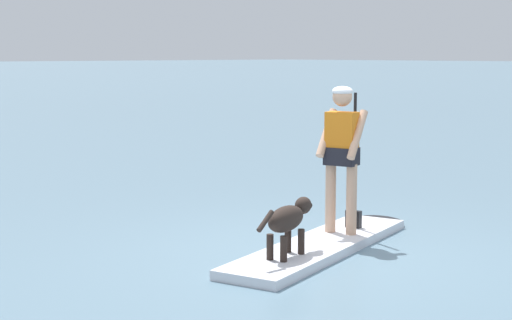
% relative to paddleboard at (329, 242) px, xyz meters
% --- Properties ---
extents(ground_plane, '(400.00, 400.00, 0.00)m').
position_rel_paddleboard_xyz_m(ground_plane, '(-0.22, -0.06, -0.05)').
color(ground_plane, slate).
extents(paddleboard, '(3.49, 1.58, 0.10)m').
position_rel_paddleboard_xyz_m(paddleboard, '(0.00, 0.00, 0.00)').
color(paddleboard, silver).
rests_on(paddleboard, ground_plane).
extents(person_paddler, '(0.66, 0.56, 1.66)m').
position_rel_paddleboard_xyz_m(person_paddler, '(0.30, 0.08, 1.01)').
color(person_paddler, tan).
rests_on(person_paddler, paddleboard).
extents(dog, '(1.05, 0.39, 0.55)m').
position_rel_paddleboard_xyz_m(dog, '(-0.89, -0.24, 0.42)').
color(dog, '#2D231E').
rests_on(dog, paddleboard).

